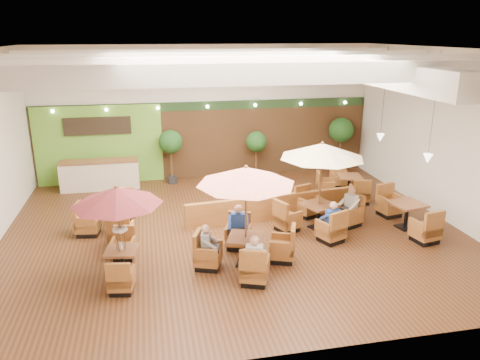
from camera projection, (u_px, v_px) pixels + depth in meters
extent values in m
plane|color=#381E0F|center=(234.00, 231.00, 14.67)|extent=(14.00, 14.00, 0.00)
cube|color=silver|center=(207.00, 113.00, 19.45)|extent=(14.00, 0.04, 5.50)
cube|color=silver|center=(297.00, 223.00, 8.24)|extent=(14.00, 0.04, 5.50)
cube|color=silver|center=(445.00, 135.00, 15.17)|extent=(0.04, 12.00, 5.50)
cube|color=white|center=(233.00, 49.00, 13.01)|extent=(14.00, 12.00, 0.04)
cube|color=brown|center=(207.00, 140.00, 19.74)|extent=(13.90, 0.10, 3.20)
cube|color=#1E3819|center=(207.00, 106.00, 19.29)|extent=(13.90, 0.12, 0.35)
cube|color=#63A42F|center=(99.00, 145.00, 18.85)|extent=(5.00, 0.08, 3.20)
cube|color=black|center=(97.00, 126.00, 18.53)|extent=(2.60, 0.08, 0.70)
cube|color=white|center=(349.00, 68.00, 13.84)|extent=(0.60, 11.00, 0.60)
cube|color=white|center=(270.00, 74.00, 9.38)|extent=(13.60, 0.12, 0.45)
cube|color=white|center=(243.00, 65.00, 11.90)|extent=(13.60, 0.12, 0.45)
cube|color=white|center=(225.00, 60.00, 14.33)|extent=(13.60, 0.12, 0.45)
cube|color=white|center=(213.00, 55.00, 16.85)|extent=(13.60, 0.12, 0.45)
cylinder|color=black|center=(434.00, 106.00, 13.66)|extent=(0.01, 0.01, 3.20)
cone|color=white|center=(428.00, 159.00, 14.14)|extent=(0.28, 0.28, 0.28)
cylinder|color=black|center=(384.00, 93.00, 16.46)|extent=(0.01, 0.01, 3.20)
cone|color=white|center=(380.00, 138.00, 16.95)|extent=(0.28, 0.28, 0.28)
sphere|color=#FFEAC6|center=(52.00, 111.00, 17.94)|extent=(0.14, 0.14, 0.14)
sphere|color=#FFEAC6|center=(106.00, 110.00, 18.32)|extent=(0.14, 0.14, 0.14)
sphere|color=#FFEAC6|center=(158.00, 108.00, 18.70)|extent=(0.14, 0.14, 0.14)
sphere|color=#FFEAC6|center=(207.00, 107.00, 19.08)|extent=(0.14, 0.14, 0.14)
sphere|color=#FFEAC6|center=(255.00, 105.00, 19.45)|extent=(0.14, 0.14, 0.14)
sphere|color=#FFEAC6|center=(301.00, 104.00, 19.83)|extent=(0.14, 0.14, 0.14)
sphere|color=#FFEAC6|center=(345.00, 102.00, 20.21)|extent=(0.14, 0.14, 0.14)
cube|color=beige|center=(100.00, 176.00, 18.44)|extent=(3.00, 0.70, 1.10)
cube|color=brown|center=(99.00, 161.00, 18.25)|extent=(3.00, 0.75, 0.06)
cube|color=brown|center=(274.00, 207.00, 15.49)|extent=(6.00, 0.85, 0.83)
cube|color=brown|center=(122.00, 250.00, 11.85)|extent=(0.91, 0.91, 0.06)
cylinder|color=black|center=(123.00, 262.00, 11.95)|extent=(0.09, 0.09, 0.61)
cube|color=black|center=(123.00, 273.00, 12.05)|extent=(0.48, 0.48, 0.04)
cube|color=brown|center=(121.00, 281.00, 11.15)|extent=(0.66, 0.66, 0.30)
cube|color=brown|center=(122.00, 276.00, 10.85)|extent=(0.58, 0.19, 0.65)
cube|color=brown|center=(109.00, 275.00, 11.08)|extent=(0.16, 0.52, 0.26)
cube|color=brown|center=(132.00, 274.00, 11.10)|extent=(0.16, 0.52, 0.26)
cube|color=black|center=(122.00, 289.00, 11.21)|extent=(0.59, 0.59, 0.13)
cube|color=brown|center=(124.00, 249.00, 12.80)|extent=(0.66, 0.66, 0.30)
cube|color=brown|center=(122.00, 236.00, 12.93)|extent=(0.58, 0.19, 0.65)
cube|color=brown|center=(133.00, 243.00, 12.75)|extent=(0.16, 0.52, 0.26)
cube|color=brown|center=(113.00, 243.00, 12.73)|extent=(0.16, 0.52, 0.26)
cube|color=black|center=(124.00, 256.00, 12.86)|extent=(0.59, 0.59, 0.13)
cylinder|color=brown|center=(120.00, 233.00, 11.70)|extent=(0.06, 0.06, 2.32)
cone|color=#50171A|center=(117.00, 196.00, 11.41)|extent=(2.23, 2.23, 0.45)
sphere|color=brown|center=(116.00, 187.00, 11.34)|extent=(0.10, 0.10, 0.10)
cylinder|color=silver|center=(121.00, 245.00, 11.81)|extent=(0.10, 0.10, 0.22)
cube|color=brown|center=(246.00, 238.00, 12.34)|extent=(1.17, 1.17, 0.06)
cylinder|color=black|center=(246.00, 251.00, 12.45)|extent=(0.11, 0.11, 0.70)
cube|color=black|center=(246.00, 263.00, 12.57)|extent=(0.62, 0.62, 0.04)
cube|color=brown|center=(254.00, 271.00, 11.53)|extent=(0.85, 0.85, 0.34)
cube|color=brown|center=(261.00, 264.00, 11.21)|extent=(0.66, 0.33, 0.75)
cube|color=brown|center=(242.00, 263.00, 11.51)|extent=(0.28, 0.58, 0.30)
cube|color=brown|center=(267.00, 265.00, 11.42)|extent=(0.28, 0.58, 0.30)
cube|color=black|center=(254.00, 280.00, 11.60)|extent=(0.76, 0.76, 0.15)
cube|color=brown|center=(238.00, 238.00, 13.42)|extent=(0.85, 0.85, 0.34)
cube|color=brown|center=(233.00, 224.00, 13.55)|extent=(0.66, 0.33, 0.75)
cube|color=brown|center=(249.00, 231.00, 13.31)|extent=(0.28, 0.58, 0.30)
cube|color=brown|center=(228.00, 230.00, 13.40)|extent=(0.28, 0.58, 0.30)
cube|color=black|center=(238.00, 245.00, 13.50)|extent=(0.76, 0.76, 0.15)
cube|color=brown|center=(208.00, 257.00, 12.28)|extent=(0.85, 0.85, 0.34)
cube|color=brown|center=(217.00, 243.00, 12.33)|extent=(0.33, 0.66, 0.75)
cube|color=brown|center=(210.00, 244.00, 12.51)|extent=(0.58, 0.28, 0.30)
cube|color=brown|center=(205.00, 255.00, 11.93)|extent=(0.58, 0.28, 0.30)
cube|color=black|center=(208.00, 265.00, 12.36)|extent=(0.76, 0.76, 0.15)
cube|color=brown|center=(282.00, 250.00, 12.67)|extent=(0.85, 0.85, 0.34)
cube|color=brown|center=(274.00, 241.00, 12.43)|extent=(0.33, 0.66, 0.75)
cube|color=brown|center=(282.00, 248.00, 12.31)|extent=(0.58, 0.28, 0.30)
cube|color=brown|center=(283.00, 238.00, 12.90)|extent=(0.58, 0.28, 0.30)
cube|color=black|center=(282.00, 258.00, 12.74)|extent=(0.76, 0.76, 0.15)
cylinder|color=brown|center=(246.00, 218.00, 12.17)|extent=(0.06, 0.06, 2.67)
cone|color=#D67667|center=(246.00, 176.00, 11.82)|extent=(2.56, 2.56, 0.45)
sphere|color=brown|center=(246.00, 167.00, 11.75)|extent=(0.10, 0.10, 0.10)
cube|color=brown|center=(319.00, 205.00, 14.65)|extent=(1.21, 1.21, 0.07)
cylinder|color=black|center=(319.00, 216.00, 14.77)|extent=(0.11, 0.11, 0.72)
cube|color=black|center=(318.00, 227.00, 14.88)|extent=(0.64, 0.64, 0.04)
cube|color=brown|center=(331.00, 231.00, 13.82)|extent=(0.88, 0.88, 0.35)
cube|color=brown|center=(331.00, 225.00, 13.46)|extent=(0.66, 0.36, 0.76)
cube|color=brown|center=(323.00, 227.00, 13.59)|extent=(0.31, 0.59, 0.30)
cube|color=brown|center=(339.00, 222.00, 13.93)|extent=(0.31, 0.59, 0.30)
cube|color=black|center=(330.00, 239.00, 13.90)|extent=(0.78, 0.78, 0.15)
cube|color=brown|center=(308.00, 207.00, 15.75)|extent=(0.88, 0.88, 0.35)
cube|color=brown|center=(308.00, 195.00, 15.92)|extent=(0.66, 0.36, 0.76)
cube|color=brown|center=(315.00, 199.00, 15.86)|extent=(0.31, 0.59, 0.30)
cube|color=brown|center=(301.00, 203.00, 15.52)|extent=(0.31, 0.59, 0.30)
cube|color=black|center=(307.00, 214.00, 15.83)|extent=(0.78, 0.78, 0.15)
cube|color=brown|center=(287.00, 221.00, 14.59)|extent=(0.88, 0.88, 0.35)
cube|color=brown|center=(297.00, 212.00, 14.44)|extent=(0.36, 0.66, 0.76)
cube|color=brown|center=(281.00, 211.00, 14.78)|extent=(0.59, 0.31, 0.30)
cube|color=brown|center=(294.00, 218.00, 14.28)|extent=(0.59, 0.31, 0.30)
cube|color=black|center=(287.00, 228.00, 14.67)|extent=(0.78, 0.78, 0.15)
cube|color=brown|center=(349.00, 216.00, 14.98)|extent=(0.88, 0.88, 0.35)
cube|color=brown|center=(341.00, 206.00, 14.94)|extent=(0.36, 0.66, 0.76)
cube|color=brown|center=(357.00, 213.00, 14.67)|extent=(0.59, 0.31, 0.30)
cube|color=brown|center=(342.00, 207.00, 15.17)|extent=(0.59, 0.31, 0.30)
cube|color=black|center=(348.00, 223.00, 15.06)|extent=(0.78, 0.78, 0.15)
cylinder|color=brown|center=(320.00, 187.00, 14.48)|extent=(0.06, 0.06, 2.72)
cone|color=#C1B286|center=(322.00, 151.00, 14.12)|extent=(2.61, 2.61, 0.45)
sphere|color=brown|center=(323.00, 143.00, 14.05)|extent=(0.10, 0.10, 0.10)
cube|color=brown|center=(121.00, 209.00, 14.36)|extent=(1.05, 1.05, 0.06)
cylinder|color=black|center=(122.00, 220.00, 14.47)|extent=(0.11, 0.11, 0.71)
cube|color=black|center=(123.00, 231.00, 14.59)|extent=(0.55, 0.55, 0.04)
cube|color=brown|center=(121.00, 236.00, 13.54)|extent=(0.76, 0.76, 0.35)
cube|color=brown|center=(121.00, 229.00, 13.19)|extent=(0.68, 0.21, 0.76)
cube|color=brown|center=(110.00, 229.00, 13.46)|extent=(0.17, 0.60, 0.30)
cube|color=brown|center=(132.00, 229.00, 13.49)|extent=(0.17, 0.60, 0.30)
cube|color=black|center=(122.00, 244.00, 13.61)|extent=(0.68, 0.68, 0.15)
cube|color=brown|center=(124.00, 210.00, 15.46)|extent=(0.76, 0.76, 0.35)
cube|color=brown|center=(122.00, 198.00, 15.61)|extent=(0.68, 0.21, 0.76)
cube|color=brown|center=(133.00, 204.00, 15.41)|extent=(0.17, 0.60, 0.30)
cube|color=brown|center=(113.00, 204.00, 15.38)|extent=(0.17, 0.60, 0.30)
cube|color=black|center=(124.00, 217.00, 15.53)|extent=(0.68, 0.68, 0.15)
cube|color=brown|center=(88.00, 225.00, 14.30)|extent=(0.76, 0.76, 0.35)
cube|color=brown|center=(97.00, 214.00, 14.30)|extent=(0.21, 0.68, 0.76)
cube|color=brown|center=(90.00, 214.00, 14.54)|extent=(0.60, 0.17, 0.30)
cube|color=brown|center=(85.00, 222.00, 13.94)|extent=(0.60, 0.17, 0.30)
cube|color=black|center=(89.00, 232.00, 14.38)|extent=(0.68, 0.68, 0.15)
cylinder|color=silver|center=(121.00, 204.00, 14.32)|extent=(0.10, 0.10, 0.22)
cube|color=brown|center=(408.00, 204.00, 14.66)|extent=(1.11, 1.11, 0.07)
cylinder|color=black|center=(406.00, 216.00, 14.77)|extent=(0.11, 0.11, 0.74)
cube|color=black|center=(405.00, 227.00, 14.89)|extent=(0.59, 0.59, 0.04)
cube|color=brown|center=(425.00, 231.00, 13.81)|extent=(0.81, 0.81, 0.36)
cube|color=brown|center=(431.00, 225.00, 13.43)|extent=(0.70, 0.24, 0.78)
cube|color=brown|center=(417.00, 226.00, 13.62)|extent=(0.20, 0.62, 0.31)
cube|color=brown|center=(435.00, 223.00, 13.85)|extent=(0.20, 0.62, 0.31)
cube|color=black|center=(424.00, 239.00, 13.88)|extent=(0.72, 0.72, 0.16)
cube|color=brown|center=(389.00, 206.00, 15.79)|extent=(0.81, 0.81, 0.36)
cube|color=brown|center=(388.00, 194.00, 15.97)|extent=(0.70, 0.24, 0.78)
cube|color=brown|center=(398.00, 199.00, 15.84)|extent=(0.20, 0.62, 0.31)
cube|color=brown|center=(382.00, 201.00, 15.61)|extent=(0.20, 0.62, 0.31)
cube|color=black|center=(389.00, 213.00, 15.87)|extent=(0.72, 0.72, 0.16)
cube|color=brown|center=(350.00, 176.00, 17.73)|extent=(1.00, 1.00, 0.06)
cylinder|color=black|center=(349.00, 185.00, 17.84)|extent=(0.10, 0.10, 0.67)
cube|color=black|center=(348.00, 194.00, 17.95)|extent=(0.53, 0.53, 0.04)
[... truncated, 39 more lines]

